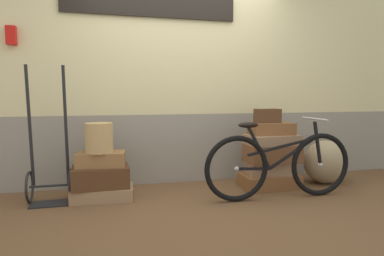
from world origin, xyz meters
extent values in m
cube|color=brown|center=(0.00, 0.00, -0.03)|extent=(9.16, 5.20, 0.06)
cube|color=gray|center=(0.00, 0.85, 0.43)|extent=(7.16, 0.20, 0.86)
cube|color=beige|center=(0.00, 0.85, 1.80)|extent=(7.16, 0.20, 1.86)
cube|color=black|center=(-0.40, 0.73, 2.16)|extent=(2.06, 0.04, 0.28)
cube|color=red|center=(-1.92, 0.71, 1.75)|extent=(0.10, 0.08, 0.20)
cube|color=#937051|center=(-1.00, 0.25, 0.07)|extent=(0.66, 0.41, 0.13)
cube|color=#4C2D19|center=(-1.01, 0.26, 0.24)|extent=(0.59, 0.39, 0.22)
cube|color=olive|center=(-1.01, 0.27, 0.43)|extent=(0.52, 0.33, 0.15)
cube|color=brown|center=(0.93, 0.23, 0.08)|extent=(0.67, 0.41, 0.16)
cube|color=#937051|center=(0.95, 0.26, 0.24)|extent=(0.58, 0.40, 0.15)
cube|color=brown|center=(0.96, 0.23, 0.42)|extent=(0.62, 0.37, 0.21)
cube|color=#937051|center=(0.95, 0.24, 0.58)|extent=(0.62, 0.42, 0.12)
cube|color=brown|center=(0.95, 0.26, 0.71)|extent=(0.52, 0.32, 0.14)
cube|color=#4C2D19|center=(0.91, 0.27, 0.86)|extent=(0.29, 0.18, 0.16)
cylinder|color=tan|center=(-1.02, 0.24, 0.66)|extent=(0.28, 0.28, 0.31)
torus|color=black|center=(-1.72, 0.32, 0.17)|extent=(0.03, 0.33, 0.33)
torus|color=black|center=(-1.32, 0.32, 0.17)|extent=(0.03, 0.33, 0.33)
cylinder|color=black|center=(-1.52, 0.32, 0.17)|extent=(0.40, 0.02, 0.02)
cylinder|color=black|center=(-1.69, 0.32, 0.79)|extent=(0.03, 0.15, 1.24)
cylinder|color=black|center=(-1.35, 0.32, 0.79)|extent=(0.03, 0.15, 1.24)
cube|color=black|center=(-1.52, 0.21, 0.01)|extent=(0.36, 0.22, 0.02)
ellipsoid|color=#9E8966|center=(1.70, 0.25, 0.27)|extent=(0.54, 0.46, 0.54)
torus|color=black|center=(0.35, -0.16, 0.35)|extent=(0.69, 0.07, 0.69)
sphere|color=#B2B2B7|center=(0.35, -0.16, 0.35)|extent=(0.05, 0.05, 0.05)
torus|color=black|center=(1.32, -0.19, 0.35)|extent=(0.69, 0.07, 0.69)
sphere|color=#B2B2B7|center=(1.32, -0.19, 0.35)|extent=(0.05, 0.05, 0.05)
cube|color=black|center=(0.98, -0.18, 0.48)|extent=(0.53, 0.04, 0.33)
cube|color=black|center=(0.60, -0.17, 0.55)|extent=(0.27, 0.03, 0.46)
cube|color=black|center=(0.54, -0.17, 0.34)|extent=(0.37, 0.04, 0.05)
cube|color=black|center=(0.85, -0.18, 0.56)|extent=(0.77, 0.05, 0.18)
cube|color=black|center=(1.28, -0.19, 0.58)|extent=(0.11, 0.03, 0.48)
ellipsoid|color=black|center=(0.47, -0.17, 0.80)|extent=(0.22, 0.10, 0.06)
cylinder|color=#A5A5AD|center=(1.24, -0.19, 0.85)|extent=(0.04, 0.46, 0.02)
camera|label=1|loc=(-0.94, -3.37, 1.11)|focal=31.54mm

